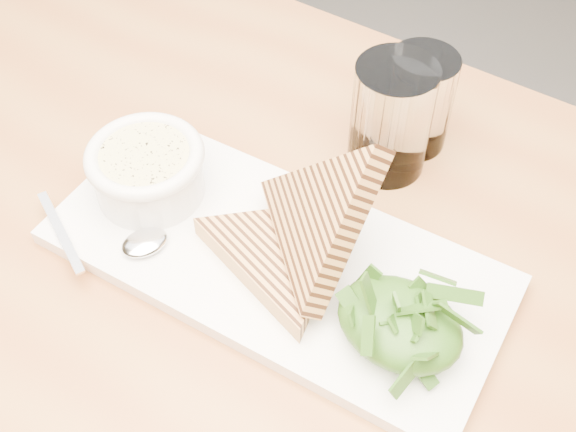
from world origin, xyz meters
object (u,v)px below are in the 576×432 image
Objects in this scene: table_top at (214,295)px; glass_far at (391,119)px; platter at (275,259)px; soup_bowl at (149,176)px; glass_near at (418,101)px.

glass_far reaches higher than table_top.
platter is (0.03, 0.05, 0.03)m from table_top.
glass_far reaches higher than platter.
platter is 0.18m from glass_far.
soup_bowl is at bearing 158.75° from table_top.
soup_bowl reaches higher than platter.
glass_near is (0.05, 0.27, 0.07)m from table_top.
soup_bowl is 0.28m from glass_near.
glass_near is at bearing 53.92° from soup_bowl.
table_top is 0.28m from glass_near.
platter is 3.44× the size of glass_far.
glass_far is (0.01, 0.17, 0.05)m from platter.
soup_bowl is (-0.14, -0.01, 0.03)m from platter.
platter is at bearing 56.35° from table_top.
glass_far is (-0.01, -0.05, 0.01)m from glass_near.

